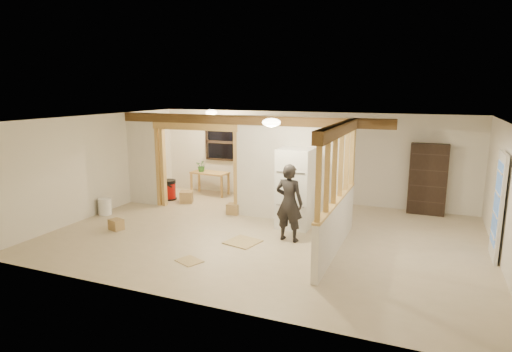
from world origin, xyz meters
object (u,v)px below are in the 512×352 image
at_px(bookshelf, 428,179).
at_px(work_table, 210,183).
at_px(woman, 289,203).
at_px(refrigerator, 295,188).
at_px(shop_vac, 169,190).

bearing_deg(bookshelf, work_table, -177.40).
height_order(woman, work_table, woman).
bearing_deg(bookshelf, refrigerator, -140.90).
relative_size(shop_vac, bookshelf, 0.33).
distance_m(refrigerator, shop_vac, 4.23).
bearing_deg(work_table, shop_vac, -124.31).
xyz_separation_m(refrigerator, work_table, (-3.26, 1.98, -0.56)).
relative_size(woman, work_table, 1.48).
xyz_separation_m(woman, shop_vac, (-4.22, 1.92, -0.52)).
height_order(shop_vac, bookshelf, bookshelf).
height_order(refrigerator, woman, refrigerator).
bearing_deg(woman, bookshelf, -123.09).
xyz_separation_m(woman, work_table, (-3.41, 2.90, -0.47)).
relative_size(refrigerator, woman, 1.12).
height_order(woman, bookshelf, bookshelf).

